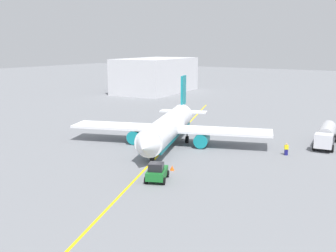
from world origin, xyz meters
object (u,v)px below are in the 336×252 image
object	(u,v)px
pushback_tug	(157,172)
safety_cone_nose	(172,168)
fuel_tanker	(326,134)
airplane	(169,127)
refueling_worker	(286,149)

from	to	relation	value
pushback_tug	safety_cone_nose	bearing A→B (deg)	-171.92
fuel_tanker	safety_cone_nose	bearing A→B (deg)	-29.33
pushback_tug	airplane	bearing A→B (deg)	-151.44
refueling_worker	safety_cone_nose	distance (m)	17.40
airplane	safety_cone_nose	world-z (taller)	airplane
airplane	fuel_tanker	bearing A→B (deg)	121.61
pushback_tug	refueling_worker	distance (m)	20.70
fuel_tanker	safety_cone_nose	size ratio (longest dim) A/B	17.77
airplane	fuel_tanker	xyz separation A→B (m)	(-12.58, 20.44, -0.95)
fuel_tanker	refueling_worker	size ratio (longest dim) A/B	6.35
pushback_tug	safety_cone_nose	world-z (taller)	pushback_tug
airplane	refueling_worker	xyz separation A→B (m)	(-3.90, 17.06, -1.86)
refueling_worker	safety_cone_nose	xyz separation A→B (m)	(14.48, -9.64, -0.52)
refueling_worker	pushback_tug	bearing A→B (deg)	-25.93
pushback_tug	refueling_worker	bearing A→B (deg)	154.07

